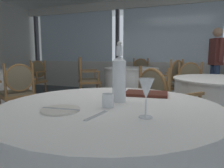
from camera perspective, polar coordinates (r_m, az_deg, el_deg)
name	(u,v)px	position (r m, az deg, el deg)	size (l,w,h in m)	color
ground_plane	(131,143)	(2.60, 5.27, -15.73)	(12.84, 12.84, 0.00)	#4C5156
window_wall_far	(168,55)	(6.04, 15.16, 7.70)	(9.60, 0.14, 2.62)	beige
foreground_table	(110,165)	(1.35, -0.63, -21.29)	(1.28, 1.28, 0.76)	white
side_plate	(61,110)	(1.11, -13.86, -6.87)	(0.20, 0.20, 0.01)	silver
butter_knife	(61,109)	(1.11, -13.87, -6.61)	(0.20, 0.02, 0.00)	silver
dinner_fork	(96,116)	(0.99, -4.32, -8.58)	(0.18, 0.02, 0.00)	silver
water_bottle	(119,77)	(1.27, 1.97, 1.79)	(0.08, 0.08, 0.37)	white
wine_glass	(146,90)	(0.95, 9.31, -1.60)	(0.07, 0.07, 0.18)	white
water_tumbler	(108,100)	(1.15, -1.08, -4.47)	(0.06, 0.06, 0.07)	white
menu_book	(146,94)	(1.52, 9.32, -2.59)	(0.30, 0.20, 0.02)	#512319
background_table_0	(223,108)	(2.98, 28.03, -5.86)	(1.23, 1.23, 0.76)	white
dining_chair_0_0	(161,105)	(2.15, 13.35, -5.61)	(0.66, 0.65, 0.93)	olive
dining_chair_0_2	(192,83)	(3.88, 21.04, 0.13)	(0.63, 0.59, 0.92)	olive
background_table_1	(131,84)	(4.86, 5.25, 0.02)	(1.25, 1.25, 0.76)	white
dining_chair_1_0	(140,73)	(5.87, 7.61, 3.12)	(0.55, 0.49, 0.96)	olive
dining_chair_1_1	(85,76)	(4.64, -7.33, 2.20)	(0.64, 0.65, 1.00)	olive
dining_chair_1_2	(171,80)	(4.19, 15.88, 0.96)	(0.62, 0.64, 0.97)	olive
background_table_2	(0,90)	(4.52, -28.19, -1.49)	(1.18, 1.18, 0.76)	white
dining_chair_2_0	(18,88)	(3.52, -24.39, -1.05)	(0.62, 0.64, 0.92)	olive
dining_chair_2_1	(35,77)	(5.24, -20.31, 1.88)	(0.55, 0.49, 0.92)	olive
diner_person_0	(216,59)	(5.44, 26.46, 6.08)	(0.31, 0.50, 1.66)	#334770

